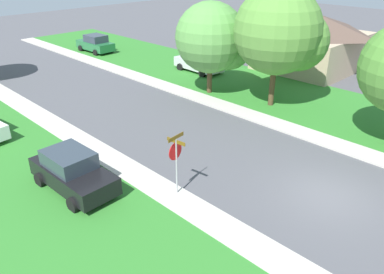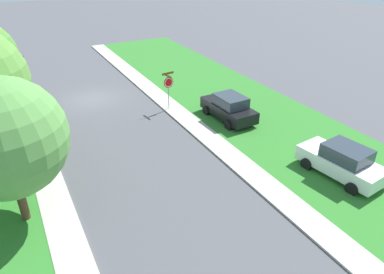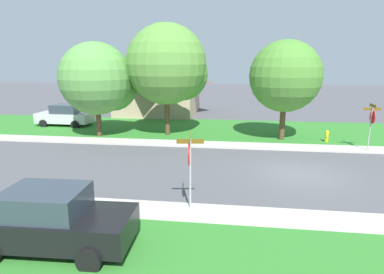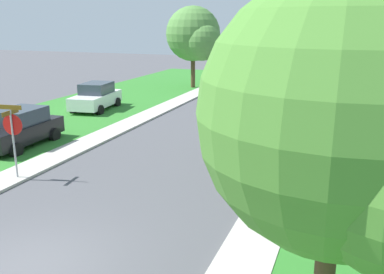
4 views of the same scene
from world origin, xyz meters
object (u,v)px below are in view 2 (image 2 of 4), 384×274
at_px(stop_sign_near_corner, 20,67).
at_px(car_white_behind_trees, 342,161).
at_px(stop_sign_far_corner, 168,85).
at_px(car_black_near_corner, 229,108).

relative_size(stop_sign_near_corner, car_white_behind_trees, 0.62).
distance_m(stop_sign_near_corner, car_white_behind_trees, 24.55).
xyz_separation_m(stop_sign_near_corner, stop_sign_far_corner, (-8.74, 9.14, 0.00)).
xyz_separation_m(stop_sign_far_corner, car_black_near_corner, (-2.84, 3.40, -1.01)).
bearing_deg(car_black_near_corner, car_white_behind_trees, 98.96).
relative_size(car_black_near_corner, car_white_behind_trees, 0.97).
height_order(stop_sign_far_corner, car_white_behind_trees, stop_sign_far_corner).
bearing_deg(car_white_behind_trees, car_black_near_corner, -81.04).
distance_m(stop_sign_far_corner, car_white_behind_trees, 12.48).
height_order(stop_sign_near_corner, car_black_near_corner, stop_sign_near_corner).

